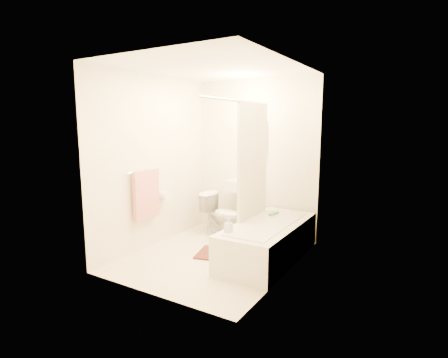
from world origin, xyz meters
The scene contains 17 objects.
floor centered at (0.00, 0.00, 0.00)m, with size 2.40×2.40×0.00m, color beige.
ceiling centered at (0.00, 0.00, 2.40)m, with size 2.40×2.40×0.00m, color white.
wall_back centered at (0.00, 1.20, 1.20)m, with size 2.00×0.02×2.40m, color beige.
wall_left centered at (-1.00, 0.00, 1.20)m, with size 0.02×2.40×2.40m, color beige.
wall_right centered at (1.00, 0.00, 1.20)m, with size 0.02×2.40×2.40m, color beige.
mirror centered at (0.00, 1.18, 1.50)m, with size 0.40×0.03×0.55m, color white.
curtain_rod centered at (0.30, 0.10, 2.00)m, with size 0.03×0.03×1.70m, color silver.
shower_curtain centered at (0.30, 0.50, 1.22)m, with size 0.04×0.80×1.55m, color silver.
towel_bar centered at (-0.96, -0.25, 1.10)m, with size 0.02×0.02×0.60m, color silver.
towel centered at (-0.93, -0.25, 0.78)m, with size 0.06×0.45×0.66m, color #CC7266.
toilet_paper centered at (-0.93, 0.12, 0.70)m, with size 0.12×0.12×0.11m, color white.
toilet centered at (-0.35, 0.80, 0.33)m, with size 0.38×0.67×0.66m, color white.
sink centered at (-0.12, 1.06, 0.47)m, with size 0.48×0.38×0.94m, color white, non-canonical shape.
bathtub centered at (0.63, 0.30, 0.23)m, with size 0.73×1.67×0.47m, color silver, non-canonical shape.
bath_mat centered at (0.06, 0.10, 0.01)m, with size 0.66×0.50×0.02m, color #532B25.
soap_bottle centered at (0.39, -0.29, 0.56)m, with size 0.08×0.08×0.18m, color silver.
scrub_brush centered at (0.53, 0.71, 0.49)m, with size 0.06×0.19×0.04m, color #3AA158.
Camera 1 is at (2.37, -3.69, 1.73)m, focal length 28.00 mm.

